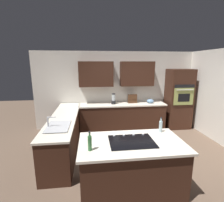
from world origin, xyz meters
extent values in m
plane|color=brown|center=(0.00, 0.00, 0.00)|extent=(14.00, 14.00, 0.00)
cube|color=white|center=(0.00, -2.10, 1.30)|extent=(6.00, 0.10, 2.60)
cube|color=#381E14|center=(-0.40, -1.88, 1.87)|extent=(1.10, 0.34, 0.80)
cube|color=#381E14|center=(0.95, -1.88, 1.87)|extent=(1.10, 0.34, 0.80)
cube|color=#381E14|center=(0.10, -1.72, 0.43)|extent=(2.80, 0.60, 0.86)
cube|color=silver|center=(0.10, -1.72, 0.88)|extent=(2.84, 0.64, 0.04)
cube|color=#381E14|center=(1.82, -0.55, 0.43)|extent=(0.60, 2.90, 0.86)
cube|color=silver|center=(1.82, -0.55, 0.88)|extent=(0.64, 2.94, 0.04)
cube|color=#381E14|center=(0.45, 1.05, 0.43)|extent=(1.70, 0.94, 0.86)
cube|color=silver|center=(0.45, 1.05, 0.88)|extent=(1.78, 1.02, 0.04)
cube|color=#381E14|center=(-1.85, -1.72, 1.01)|extent=(0.80, 0.60, 2.02)
cube|color=#939E51|center=(-1.85, -1.41, 1.16)|extent=(0.66, 0.03, 0.56)
cube|color=black|center=(-1.85, -1.39, 1.12)|extent=(0.40, 0.01, 0.26)
cube|color=black|center=(-1.85, -1.41, 1.49)|extent=(0.66, 0.02, 0.11)
cylinder|color=silver|center=(-1.85, -1.37, 1.38)|extent=(0.56, 0.02, 0.02)
cube|color=#515456|center=(1.82, 0.02, 0.91)|extent=(0.40, 0.30, 0.02)
cube|color=#515456|center=(1.82, 0.36, 0.91)|extent=(0.40, 0.30, 0.02)
cube|color=#B7BABF|center=(1.82, 0.19, 0.92)|extent=(0.46, 0.70, 0.01)
cylinder|color=#B7BABF|center=(2.02, 0.19, 1.01)|extent=(0.03, 0.03, 0.22)
cylinder|color=#B7BABF|center=(1.94, 0.19, 1.12)|extent=(0.18, 0.02, 0.02)
cube|color=black|center=(0.45, 1.05, 0.91)|extent=(0.76, 0.56, 0.01)
cylinder|color=#B2B2B7|center=(0.18, 0.82, 0.92)|extent=(0.04, 0.04, 0.02)
cylinder|color=#B2B2B7|center=(0.36, 0.82, 0.92)|extent=(0.04, 0.04, 0.02)
cylinder|color=#B2B2B7|center=(0.54, 0.82, 0.92)|extent=(0.04, 0.04, 0.02)
cylinder|color=#B2B2B7|center=(0.72, 0.82, 0.92)|extent=(0.04, 0.04, 0.02)
cylinder|color=black|center=(0.40, -1.72, 0.96)|extent=(0.15, 0.15, 0.11)
cylinder|color=silver|center=(0.40, -1.72, 1.12)|extent=(0.11, 0.11, 0.21)
cylinder|color=black|center=(0.40, -1.72, 1.24)|extent=(0.12, 0.12, 0.03)
ellipsoid|color=#668CB2|center=(-0.85, -1.72, 0.96)|extent=(0.24, 0.24, 0.13)
cube|color=#472B19|center=(-0.25, -1.80, 1.05)|extent=(0.30, 0.10, 0.29)
cube|color=#472B19|center=(-0.25, -1.75, 1.05)|extent=(0.28, 0.02, 0.02)
cylinder|color=#336B38|center=(1.15, 1.25, 1.02)|extent=(0.06, 0.06, 0.23)
cylinder|color=#336B38|center=(1.15, 1.25, 1.16)|extent=(0.03, 0.03, 0.06)
cylinder|color=black|center=(1.15, 1.25, 1.20)|extent=(0.03, 0.03, 0.02)
cylinder|color=silver|center=(-0.20, 0.70, 1.01)|extent=(0.06, 0.06, 0.22)
cylinder|color=silver|center=(-0.20, 0.70, 1.15)|extent=(0.03, 0.03, 0.06)
cylinder|color=black|center=(-0.20, 0.70, 1.19)|extent=(0.03, 0.03, 0.02)
camera|label=1|loc=(1.10, 3.64, 2.20)|focal=27.15mm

